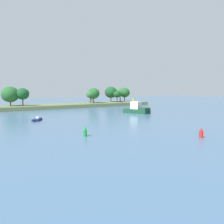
# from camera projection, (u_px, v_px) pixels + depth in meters

# --- Properties ---
(treeline_island) EXTENTS (73.53, 16.44, 9.44)m
(treeline_island) POSITION_uv_depth(u_px,v_px,m) (80.00, 100.00, 111.98)
(treeline_island) COLOR #66754C
(treeline_island) RESTS_ON ground
(fishing_skiff) EXTENTS (3.73, 4.55, 1.04)m
(fishing_skiff) POSITION_uv_depth(u_px,v_px,m) (37.00, 119.00, 62.82)
(fishing_skiff) COLOR navy
(fishing_skiff) RESTS_ON ground
(tugboat) EXTENTS (6.47, 9.65, 5.21)m
(tugboat) POSITION_uv_depth(u_px,v_px,m) (137.00, 109.00, 81.98)
(tugboat) COLOR #19472D
(tugboat) RESTS_ON ground
(channel_buoy_red) EXTENTS (0.70, 0.70, 1.90)m
(channel_buoy_red) POSITION_uv_depth(u_px,v_px,m) (201.00, 133.00, 40.82)
(channel_buoy_red) COLOR red
(channel_buoy_red) RESTS_ON ground
(channel_buoy_green) EXTENTS (0.70, 0.70, 1.90)m
(channel_buoy_green) POSITION_uv_depth(u_px,v_px,m) (85.00, 132.00, 41.99)
(channel_buoy_green) COLOR green
(channel_buoy_green) RESTS_ON ground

